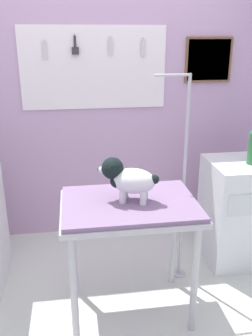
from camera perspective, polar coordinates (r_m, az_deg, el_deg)
The scene contains 6 objects.
ground at distance 2.64m, azimuth -1.01°, elevation -23.05°, with size 4.40×4.00×0.04m, color silver.
rear_wall_panel at distance 3.26m, azimuth -3.98°, elevation 9.00°, with size 4.00×0.11×2.30m.
grooming_table at distance 2.31m, azimuth 0.56°, elevation -7.36°, with size 0.85×0.61×0.82m.
grooming_arm at distance 2.69m, azimuth 8.73°, elevation -3.51°, with size 0.30×0.11×1.55m.
dog at distance 2.23m, azimuth 0.20°, elevation -1.63°, with size 0.37×0.25×0.27m.
cabinet_right at distance 3.18m, azimuth 18.37°, elevation -6.30°, with size 0.68×0.54×0.85m.
Camera 1 is at (-0.24, -1.91, 1.79)m, focal length 39.13 mm.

